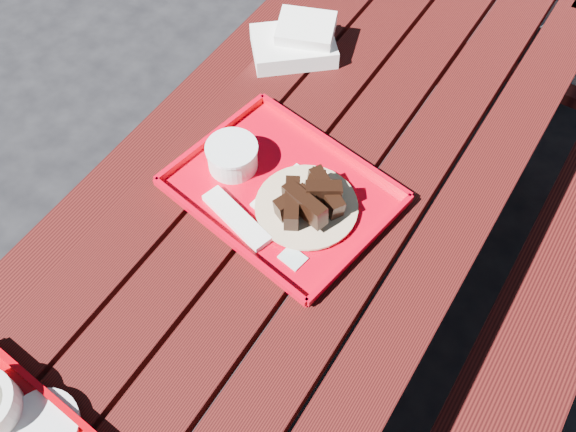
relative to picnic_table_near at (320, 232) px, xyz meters
The scene contains 4 objects.
ground 0.56m from the picnic_table_near, ahead, with size 60.00×60.00×0.00m, color black.
picnic_table_near is the anchor object (origin of this frame).
far_tray 0.24m from the picnic_table_near, 136.26° to the right, with size 0.52×0.44×0.08m.
white_cloth 0.51m from the picnic_table_near, 129.45° to the left, with size 0.26×0.26×0.09m.
Camera 1 is at (0.40, -0.78, 1.92)m, focal length 40.00 mm.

